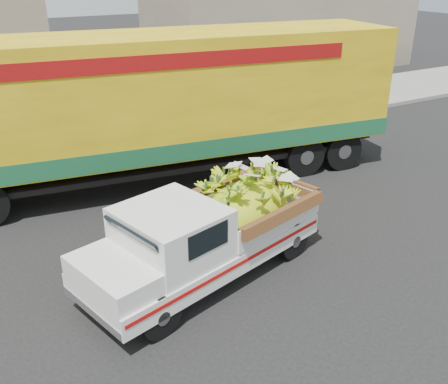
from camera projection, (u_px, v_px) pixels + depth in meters
ground at (156, 273)px, 9.38m from camera, size 100.00×100.00×0.00m
curb at (69, 163)px, 14.37m from camera, size 60.00×0.25×0.15m
sidewalk at (52, 142)px, 16.02m from camera, size 60.00×4.00×0.14m
building_right at (283, 10)px, 26.58m from camera, size 14.00×6.00×6.00m
pickup_truck at (218, 227)px, 9.19m from camera, size 4.95×2.83×1.64m
semi_trailer at (168, 102)px, 12.55m from camera, size 12.06×4.21×3.80m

